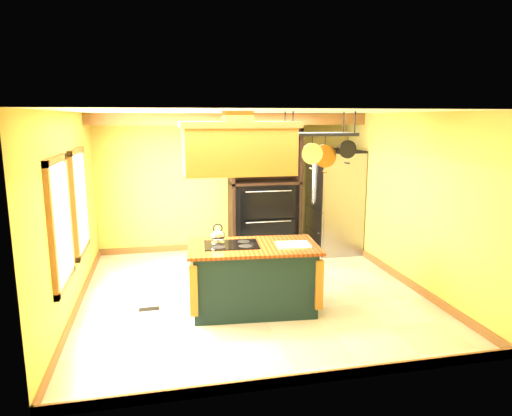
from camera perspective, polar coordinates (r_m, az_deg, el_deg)
name	(u,v)px	position (r m, az deg, el deg)	size (l,w,h in m)	color
floor	(252,293)	(7.06, -0.57, -10.55)	(5.00, 5.00, 0.00)	beige
ceiling	(251,112)	(6.55, -0.61, 11.95)	(5.00, 5.00, 0.00)	white
wall_back	(226,182)	(9.10, -3.73, 3.21)	(5.00, 0.02, 2.70)	gold
wall_front	(304,255)	(4.32, 6.07, -5.92)	(5.00, 0.02, 2.70)	gold
wall_left	(70,213)	(6.65, -22.20, -0.60)	(0.02, 5.00, 2.70)	gold
wall_right	(406,199)	(7.57, 18.30, 1.02)	(0.02, 5.00, 2.70)	gold
ceiling_beam	(232,119)	(8.22, -3.01, 11.03)	(5.00, 0.15, 0.20)	brown
window_near	(61,223)	(5.87, -23.21, -1.69)	(0.06, 1.06, 1.56)	brown
window_far	(80,202)	(7.22, -21.15, 0.75)	(0.06, 1.06, 1.56)	brown
kitchen_island	(253,277)	(6.33, -0.37, -8.61)	(1.83, 1.12, 1.11)	#132B2D
range_hood	(238,146)	(5.93, -2.28, 7.70)	(1.48, 0.84, 0.80)	#AC6C2B
pot_rack	(319,141)	(6.21, 7.90, 8.29)	(0.99, 0.47, 0.76)	black
refrigerator	(334,203)	(9.13, 9.75, 0.61)	(0.85, 1.01, 1.97)	gray
hutch	(264,204)	(9.05, 1.00, 0.48)	(1.37, 0.62, 2.43)	black
floor_register	(149,309)	(6.66, -13.21, -12.18)	(0.28, 0.12, 0.01)	black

